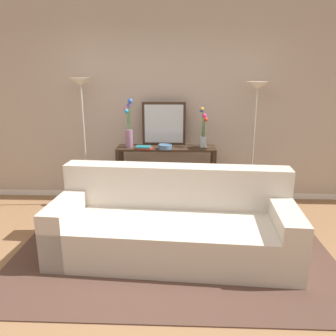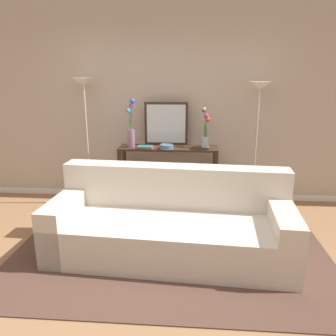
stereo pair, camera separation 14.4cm
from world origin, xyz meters
name	(u,v)px [view 1 (the left image)]	position (x,y,z in m)	size (l,w,h in m)	color
ground_plane	(137,288)	(0.00, 0.00, -0.01)	(16.00, 16.00, 0.02)	#936B47
back_wall	(155,97)	(0.00, 2.34, 1.52)	(12.00, 0.15, 3.04)	white
area_rug	(172,260)	(0.31, 0.46, 0.01)	(3.32, 1.87, 0.01)	#51382D
couch	(173,226)	(0.31, 0.63, 0.31)	(2.51, 1.13, 0.88)	beige
console_table	(166,166)	(0.18, 1.96, 0.59)	(1.36, 0.36, 0.86)	#382619
floor_lamp_left	(82,107)	(-0.96, 1.95, 1.40)	(0.28, 0.28, 1.78)	#B7B2A8
floor_lamp_right	(256,110)	(1.37, 1.95, 1.37)	(0.28, 0.28, 1.74)	#B7B2A8
wall_mirror	(164,124)	(0.14, 2.11, 1.16)	(0.61, 0.02, 0.60)	#382619
vase_tall_flowers	(129,130)	(-0.33, 1.94, 1.09)	(0.12, 0.12, 0.66)	gray
vase_short_flowers	(203,131)	(0.69, 2.00, 1.07)	(0.11, 0.12, 0.55)	silver
fruit_bowl	(165,147)	(0.16, 1.85, 0.89)	(0.19, 0.19, 0.06)	#4C7093
book_stack	(144,147)	(-0.12, 1.85, 0.87)	(0.23, 0.18, 0.04)	#BC3328
book_row_under_console	(140,201)	(-0.21, 1.96, 0.06)	(0.34, 0.18, 0.13)	navy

